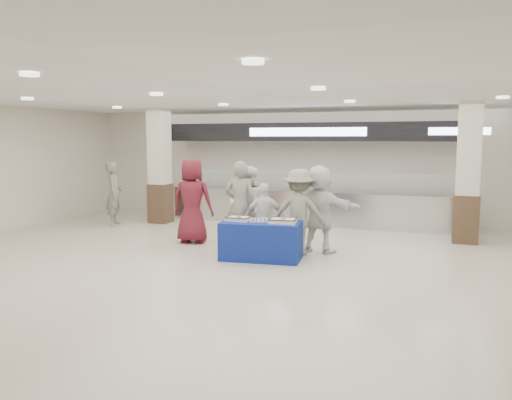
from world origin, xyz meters
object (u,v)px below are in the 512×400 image
at_px(display_table, 261,241).
at_px(chef_short, 265,218).
at_px(civilian_maroon, 192,201).
at_px(cupcake_tray, 259,220).
at_px(civilian_white, 319,209).
at_px(soldier_b, 299,212).
at_px(sheet_cake_left, 239,218).
at_px(chef_tall, 248,206).
at_px(soldier_bg, 114,194).
at_px(sheet_cake_right, 283,220).
at_px(soldier_a, 240,205).

height_order(display_table, chef_short, chef_short).
bearing_deg(civilian_maroon, chef_short, 162.50).
relative_size(display_table, chef_short, 1.06).
height_order(cupcake_tray, civilian_white, civilian_white).
bearing_deg(soldier_b, civilian_maroon, -14.75).
relative_size(sheet_cake_left, chef_tall, 0.26).
relative_size(chef_short, soldier_bg, 0.83).
bearing_deg(sheet_cake_right, sheet_cake_left, -177.94).
bearing_deg(sheet_cake_right, soldier_b, 76.53).
distance_m(civilian_maroon, soldier_bg, 3.35).
bearing_deg(soldier_b, display_table, 39.87).
height_order(sheet_cake_right, chef_short, chef_short).
height_order(civilian_maroon, chef_short, civilian_maroon).
height_order(soldier_a, chef_tall, soldier_a).
xyz_separation_m(sheet_cake_left, soldier_a, (-0.26, 0.72, 0.15)).
distance_m(cupcake_tray, civilian_white, 1.42).
xyz_separation_m(civilian_maroon, chef_short, (1.86, -0.34, -0.24)).
xyz_separation_m(sheet_cake_right, chef_short, (-0.59, 0.62, -0.07)).
xyz_separation_m(sheet_cake_left, soldier_bg, (-4.62, 2.31, 0.08)).
height_order(display_table, sheet_cake_right, sheet_cake_right).
relative_size(sheet_cake_right, chef_short, 0.38).
bearing_deg(sheet_cake_right, soldier_bg, 157.61).
height_order(soldier_b, civilian_white, civilian_white).
distance_m(chef_short, civilian_white, 1.16).
distance_m(display_table, chef_short, 0.75).
relative_size(sheet_cake_left, chef_short, 0.32).
distance_m(sheet_cake_right, soldier_b, 0.64).
bearing_deg(civilian_white, civilian_maroon, 12.95).
distance_m(civilian_white, soldier_bg, 6.15).
bearing_deg(sheet_cake_right, chef_tall, 136.33).
xyz_separation_m(civilian_maroon, chef_tall, (1.30, 0.14, -0.08)).
xyz_separation_m(sheet_cake_right, soldier_b, (0.15, 0.62, 0.08)).
bearing_deg(cupcake_tray, chef_short, 99.29).
distance_m(display_table, soldier_bg, 5.60).
bearing_deg(soldier_a, civilian_maroon, -20.54).
relative_size(sheet_cake_right, cupcake_tray, 1.20).
height_order(sheet_cake_right, chef_tall, chef_tall).
xyz_separation_m(sheet_cake_left, chef_tall, (-0.25, 1.13, 0.09)).
bearing_deg(chef_tall, sheet_cake_right, 129.72).
relative_size(sheet_cake_left, soldier_a, 0.24).
distance_m(cupcake_tray, civilian_maroon, 2.21).
height_order(sheet_cake_right, cupcake_tray, sheet_cake_right).
distance_m(sheet_cake_left, soldier_bg, 5.17).
relative_size(chef_tall, civilian_white, 0.97).
relative_size(soldier_a, soldier_bg, 1.09).
xyz_separation_m(sheet_cake_right, civilian_white, (0.49, 1.00, 0.12)).
xyz_separation_m(sheet_cake_left, chef_short, (0.31, 0.65, -0.07)).
xyz_separation_m(display_table, soldier_b, (0.59, 0.64, 0.51)).
bearing_deg(soldier_bg, sheet_cake_left, -140.82).
relative_size(display_table, chef_tall, 0.87).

